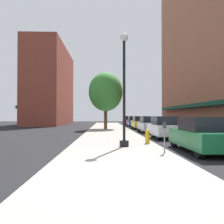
{
  "coord_description": "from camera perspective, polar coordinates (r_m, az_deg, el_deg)",
  "views": [
    {
      "loc": [
        -0.51,
        -6.28,
        1.71
      ],
      "look_at": [
        0.25,
        17.94,
        2.12
      ],
      "focal_mm": 35.49,
      "sensor_mm": 36.0,
      "label": 1
    }
  ],
  "objects": [
    {
      "name": "ground_plane",
      "position": [
        24.76,
        8.73,
        -4.92
      ],
      "size": [
        90.0,
        90.0,
        0.0
      ],
      "primitive_type": "plane",
      "color": "black"
    },
    {
      "name": "sidewalk_slab",
      "position": [
        25.34,
        -0.65,
        -4.7
      ],
      "size": [
        4.8,
        50.0,
        0.12
      ],
      "primitive_type": "cube",
      "color": "gray",
      "rests_on": "ground"
    },
    {
      "name": "parking_meter_near",
      "position": [
        9.82,
        13.37,
        -5.38
      ],
      "size": [
        0.14,
        0.09,
        1.31
      ],
      "color": "slate",
      "rests_on": "sidewalk_slab"
    },
    {
      "name": "fire_hydrant",
      "position": [
        12.94,
        9.11,
        -6.23
      ],
      "size": [
        0.33,
        0.26,
        0.79
      ],
      "color": "gold",
      "rests_on": "sidewalk_slab"
    },
    {
      "name": "car_red",
      "position": [
        41.62,
        4.42,
        -2.21
      ],
      "size": [
        1.8,
        4.3,
        1.66
      ],
      "rotation": [
        0.0,
        0.0,
        -0.0
      ],
      "color": "black",
      "rests_on": "ground"
    },
    {
      "name": "car_blue",
      "position": [
        35.15,
        5.57,
        -2.43
      ],
      "size": [
        1.8,
        4.3,
        1.66
      ],
      "rotation": [
        0.0,
        0.0,
        0.0
      ],
      "color": "black",
      "rests_on": "ground"
    },
    {
      "name": "building_far_background",
      "position": [
        44.9,
        -15.41,
        6.28
      ],
      "size": [
        6.8,
        18.0,
        14.73
      ],
      "color": "brown",
      "rests_on": "ground"
    },
    {
      "name": "car_yellow",
      "position": [
        29.04,
        7.14,
        -2.74
      ],
      "size": [
        1.8,
        4.3,
        1.66
      ],
      "rotation": [
        0.0,
        0.0,
        -0.0
      ],
      "color": "black",
      "rests_on": "ground"
    },
    {
      "name": "lamppost",
      "position": [
        11.58,
        3.14,
        6.44
      ],
      "size": [
        0.48,
        0.48,
        5.9
      ],
      "color": "black",
      "rests_on": "sidewalk_slab"
    },
    {
      "name": "tree_near",
      "position": [
        27.34,
        -1.65,
        5.19
      ],
      "size": [
        4.17,
        4.17,
        6.93
      ],
      "color": "#4C3823",
      "rests_on": "sidewalk_slab"
    },
    {
      "name": "car_white",
      "position": [
        17.53,
        13.14,
        -3.89
      ],
      "size": [
        1.8,
        4.3,
        1.66
      ],
      "rotation": [
        0.0,
        0.0,
        -0.0
      ],
      "color": "black",
      "rests_on": "ground"
    },
    {
      "name": "car_silver",
      "position": [
        23.06,
        9.49,
        -3.19
      ],
      "size": [
        1.8,
        4.3,
        1.66
      ],
      "rotation": [
        0.0,
        0.0,
        -0.04
      ],
      "color": "black",
      "rests_on": "ground"
    },
    {
      "name": "car_green",
      "position": [
        11.23,
        21.98,
        -5.5
      ],
      "size": [
        1.8,
        4.3,
        1.66
      ],
      "rotation": [
        0.0,
        0.0,
        0.02
      ],
      "color": "black",
      "rests_on": "ground"
    },
    {
      "name": "parking_meter_far",
      "position": [
        24.58,
        4.18,
        -2.74
      ],
      "size": [
        0.14,
        0.09,
        1.31
      ],
      "color": "slate",
      "rests_on": "sidewalk_slab"
    },
    {
      "name": "building_right_brick",
      "position": [
        34.87,
        26.75,
        21.46
      ],
      "size": [
        6.8,
        40.0,
        29.96
      ],
      "color": "#9E6047",
      "rests_on": "ground"
    }
  ]
}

